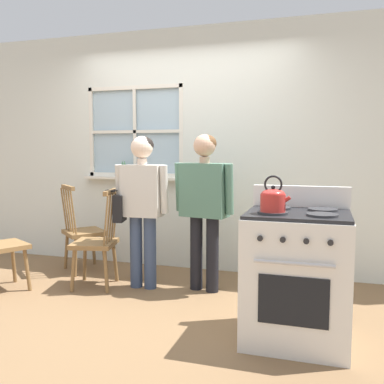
{
  "coord_description": "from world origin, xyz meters",
  "views": [
    {
      "loc": [
        1.51,
        -3.21,
        1.36
      ],
      "look_at": [
        0.43,
        0.22,
        1.0
      ],
      "focal_mm": 40.0,
      "sensor_mm": 36.0,
      "label": 1
    }
  ],
  "objects": [
    {
      "name": "handbag",
      "position": [
        -0.4,
        0.51,
        0.8
      ],
      "size": [
        0.22,
        0.23,
        0.31
      ],
      "color": "black",
      "rests_on": "chair_by_window"
    },
    {
      "name": "person_teen_center",
      "position": [
        0.42,
        0.67,
        0.92
      ],
      "size": [
        0.61,
        0.29,
        1.5
      ],
      "rotation": [
        0.0,
        0.0,
        -0.18
      ],
      "color": "black",
      "rests_on": "ground_plane"
    },
    {
      "name": "chair_by_window",
      "position": [
        -0.63,
        0.46,
        0.44
      ],
      "size": [
        0.48,
        0.5,
        0.97
      ],
      "rotation": [
        0.0,
        0.0,
        -1.35
      ],
      "color": "olive",
      "rests_on": "ground_plane"
    },
    {
      "name": "potted_plant",
      "position": [
        -0.75,
        1.31,
        1.1
      ],
      "size": [
        0.14,
        0.14,
        0.2
      ],
      "color": "#42474C",
      "rests_on": "wall_back"
    },
    {
      "name": "wall_back",
      "position": [
        0.03,
        1.4,
        1.34
      ],
      "size": [
        6.4,
        0.16,
        2.7
      ],
      "color": "silver",
      "rests_on": "ground_plane"
    },
    {
      "name": "kettle",
      "position": [
        1.17,
        -0.31,
        1.02
      ],
      "size": [
        0.21,
        0.17,
        0.25
      ],
      "color": "red",
      "rests_on": "stove"
    },
    {
      "name": "ground_plane",
      "position": [
        0.0,
        0.0,
        0.0
      ],
      "size": [
        16.0,
        16.0,
        0.0
      ],
      "primitive_type": "plane",
      "color": "brown"
    },
    {
      "name": "chair_center_cluster",
      "position": [
        -1.07,
        0.91,
        0.44
      ],
      "size": [
        0.58,
        0.58,
        0.97
      ],
      "rotation": [
        0.0,
        0.0,
        2.44
      ],
      "color": "olive",
      "rests_on": "ground_plane"
    },
    {
      "name": "chair_near_wall",
      "position": [
        -1.45,
        0.07,
        0.44
      ],
      "size": [
        0.56,
        0.55,
        0.97
      ],
      "rotation": [
        0.0,
        0.0,
        2.63
      ],
      "color": "olive",
      "rests_on": "ground_plane"
    },
    {
      "name": "person_elderly_left",
      "position": [
        -0.18,
        0.57,
        0.91
      ],
      "size": [
        0.54,
        0.23,
        1.49
      ],
      "rotation": [
        0.0,
        0.0,
        0.03
      ],
      "color": "#384766",
      "rests_on": "ground_plane"
    },
    {
      "name": "stove",
      "position": [
        1.33,
        -0.18,
        0.47
      ],
      "size": [
        0.72,
        0.68,
        1.08
      ],
      "color": "white",
      "rests_on": "ground_plane"
    }
  ]
}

